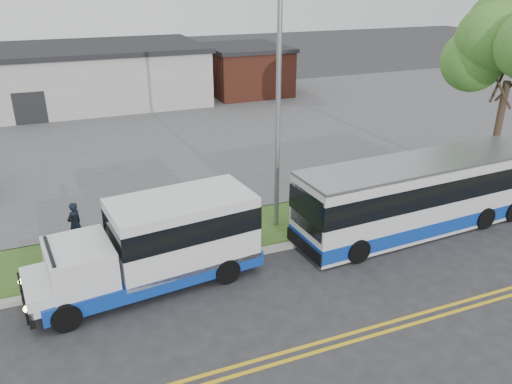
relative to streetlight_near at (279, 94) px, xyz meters
name	(u,v)px	position (x,y,z in m)	size (l,w,h in m)	color
ground	(227,279)	(-3.00, -2.73, -5.23)	(140.00, 140.00, 0.00)	#28282B
lane_line_north	(275,355)	(-3.00, -6.58, -5.23)	(70.00, 0.12, 0.01)	gold
lane_line_south	(280,363)	(-3.00, -6.88, -5.23)	(70.00, 0.12, 0.01)	gold
curb	(217,260)	(-3.00, -1.63, -5.16)	(80.00, 0.30, 0.15)	#9E9B93
verge	(202,238)	(-3.00, 0.17, -5.18)	(80.00, 3.30, 0.10)	#2A511B
parking_lot	(138,135)	(-3.00, 14.27, -5.18)	(80.00, 25.00, 0.10)	#4C4C4F
commercial_building	(28,79)	(-9.00, 24.27, -3.05)	(25.40, 10.40, 4.35)	#9E9E99
brick_wing	(245,70)	(7.50, 23.27, -3.27)	(6.30, 7.30, 3.90)	brown
streetlight_near	(279,94)	(0.00, 0.00, 0.00)	(0.35, 1.53, 9.50)	gray
shuttle_bus	(162,240)	(-4.88, -2.05, -3.76)	(7.39, 3.14, 2.75)	navy
transit_bus	(420,195)	(4.98, -2.13, -3.81)	(10.25, 2.91, 2.81)	silver
pedestrian	(75,224)	(-7.34, 1.27, -4.31)	(0.60, 0.40, 1.65)	black
grocery_bag_left	(69,245)	(-7.64, 1.02, -4.97)	(0.32, 0.32, 0.32)	white
grocery_bag_right	(86,236)	(-7.04, 1.52, -4.97)	(0.32, 0.32, 0.32)	white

